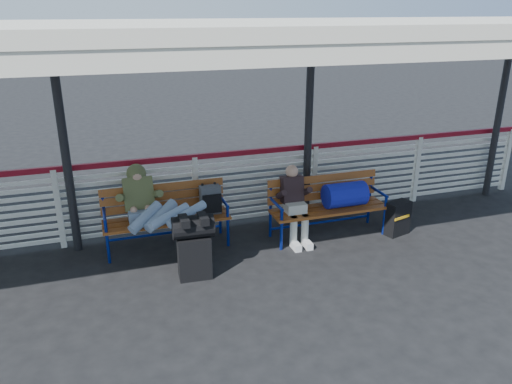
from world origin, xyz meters
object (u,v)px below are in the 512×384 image
object	(u,v)px
luggage_stack	(194,244)
companion_person	(295,203)
bench_right	(337,197)
bench_left	(177,208)
suitcase_side	(397,218)
traveler_man	(158,210)

from	to	relation	value
luggage_stack	companion_person	xyz separation A→B (m)	(1.65, 0.64, 0.12)
luggage_stack	bench_right	xyz separation A→B (m)	(2.34, 0.64, 0.14)
bench_left	suitcase_side	world-z (taller)	bench_left
companion_person	suitcase_side	xyz separation A→B (m)	(1.60, -0.30, -0.33)
bench_left	bench_right	size ratio (longest dim) A/B	1.00
traveler_man	companion_person	bearing A→B (deg)	-1.45
luggage_stack	companion_person	size ratio (longest dim) A/B	0.76
bench_right	bench_left	bearing A→B (deg)	170.43
luggage_stack	bench_right	distance (m)	2.43
traveler_man	companion_person	distance (m)	2.00
bench_right	companion_person	xyz separation A→B (m)	(-0.69, -0.00, -0.01)
bench_right	traveler_man	bearing A→B (deg)	178.92
bench_right	companion_person	size ratio (longest dim) A/B	1.57
traveler_man	companion_person	world-z (taller)	traveler_man
bench_left	bench_right	world-z (taller)	same
bench_left	suitcase_side	distance (m)	3.38
traveler_man	luggage_stack	bearing A→B (deg)	-63.30
luggage_stack	traveler_man	bearing A→B (deg)	119.72
bench_right	luggage_stack	bearing A→B (deg)	-164.81
bench_right	companion_person	world-z (taller)	companion_person
bench_right	traveler_man	xyz separation A→B (m)	(-2.69, 0.05, 0.11)
bench_right	suitcase_side	bearing A→B (deg)	-18.16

